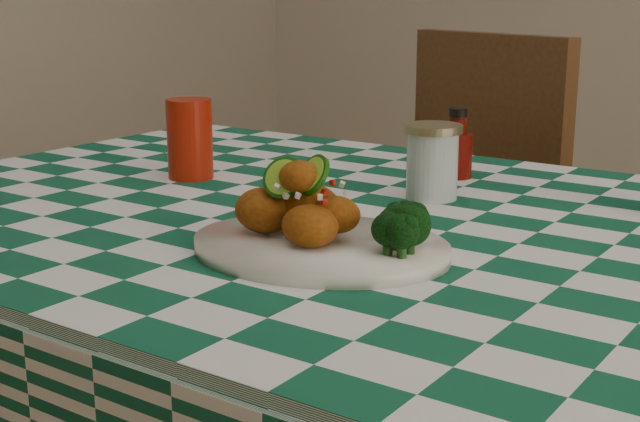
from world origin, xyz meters
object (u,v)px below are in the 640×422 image
Objects in this scene: plate at (320,247)px; ketchup_bottle at (457,143)px; fried_chicken_pile at (304,200)px; red_tumbler at (190,139)px; wooden_chair_left at (422,257)px; mason_jar at (432,162)px.

plate is 2.71× the size of ketchup_bottle.
fried_chicken_pile is at bearing -85.34° from ketchup_bottle.
ketchup_bottle reaches higher than plate.
fried_chicken_pile is at bearing -30.03° from red_tumbler.
wooden_chair_left reaches higher than fried_chicken_pile.
wooden_chair_left reaches higher than mason_jar.
ketchup_bottle is 0.58m from wooden_chair_left.
red_tumbler is (-0.44, 0.24, 0.06)m from plate.
plate is 2.41× the size of red_tumbler.
mason_jar is at bearing -76.89° from ketchup_bottle.
plate is at bearing -85.47° from mason_jar.
mason_jar is at bearing -43.31° from wooden_chair_left.
mason_jar is (-0.03, 0.34, 0.05)m from plate.
red_tumbler is (-0.41, 0.24, 0.00)m from fried_chicken_pile.
mason_jar is at bearing 94.53° from plate.
red_tumbler is at bearing -165.94° from mason_jar.
fried_chicken_pile is 1.29× the size of mason_jar.
red_tumbler reaches higher than plate.
fried_chicken_pile reaches higher than plate.
plate is 0.33× the size of wooden_chair_left.
ketchup_bottle is at bearing 103.11° from mason_jar.
red_tumbler is 0.14× the size of wooden_chair_left.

